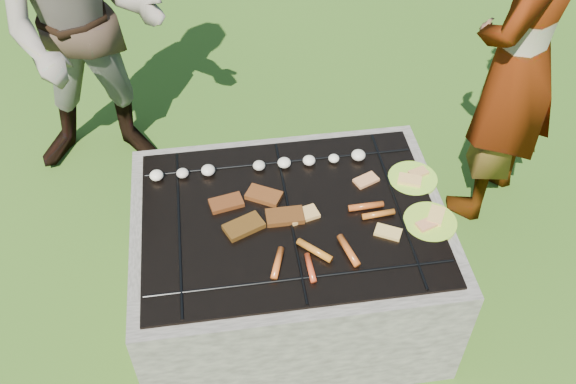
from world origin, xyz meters
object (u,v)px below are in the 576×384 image
(plate_near, at_px, (430,222))
(bystander, at_px, (84,30))
(plate_far, at_px, (413,178))
(cook, at_px, (520,61))
(fire_pit, at_px, (290,265))

(plate_near, xyz_separation_m, bystander, (-1.42, 1.27, 0.24))
(plate_far, distance_m, cook, 0.76)
(cook, bearing_deg, fire_pit, -17.83)
(plate_far, relative_size, plate_near, 1.10)
(plate_near, bearing_deg, bystander, 138.28)
(fire_pit, xyz_separation_m, plate_near, (0.56, -0.11, 0.33))
(plate_far, distance_m, bystander, 1.76)
(fire_pit, height_order, bystander, bystander)
(plate_near, height_order, bystander, bystander)
(plate_far, bearing_deg, cook, 34.53)
(plate_far, bearing_deg, fire_pit, -165.91)
(bystander, bearing_deg, plate_far, -33.76)
(plate_near, distance_m, cook, 0.91)
(fire_pit, height_order, plate_near, plate_near)
(plate_near, distance_m, bystander, 1.92)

